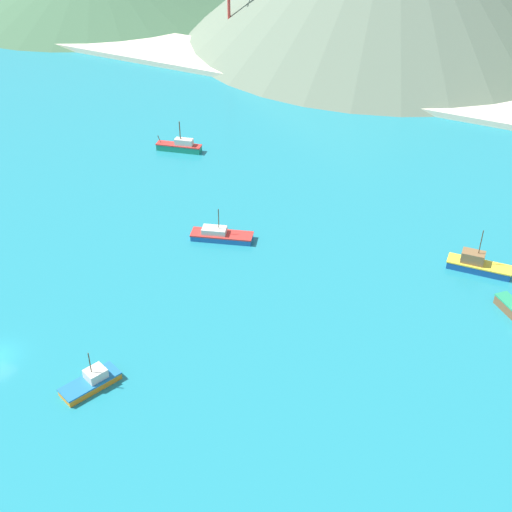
% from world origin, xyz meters
% --- Properties ---
extents(ground, '(260.00, 280.00, 0.50)m').
position_xyz_m(ground, '(0.00, 30.00, -0.25)').
color(ground, teal).
extents(fishing_boat_0, '(9.42, 5.28, 5.06)m').
position_xyz_m(fishing_boat_0, '(10.78, 33.57, 0.69)').
color(fishing_boat_0, '#1E5BA8').
rests_on(fishing_boat_0, ground).
extents(fishing_boat_3, '(8.72, 3.07, 6.40)m').
position_xyz_m(fishing_boat_3, '(45.96, 42.50, 0.97)').
color(fishing_boat_3, '#14478C').
rests_on(fishing_boat_3, ground).
extents(fishing_boat_7, '(4.76, 7.16, 4.75)m').
position_xyz_m(fishing_boat_7, '(12.81, 0.91, 0.70)').
color(fishing_boat_7, orange).
rests_on(fishing_boat_7, ground).
extents(fishing_boat_8, '(8.51, 3.75, 5.72)m').
position_xyz_m(fishing_boat_8, '(-10.27, 56.23, 0.93)').
color(fishing_boat_8, '#198466').
rests_on(fishing_boat_8, ground).
extents(beach_strip, '(247.00, 21.54, 1.20)m').
position_xyz_m(beach_strip, '(0.00, 103.44, 0.60)').
color(beach_strip, beige).
rests_on(beach_strip, ground).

